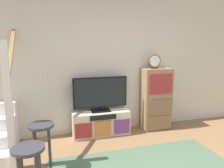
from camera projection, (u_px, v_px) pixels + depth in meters
back_wall at (112, 64)px, 4.28m from camera, size 6.40×0.12×2.70m
media_console at (101, 123)px, 4.16m from camera, size 1.10×0.38×0.47m
television at (100, 93)px, 4.07m from camera, size 1.04×0.22×0.67m
side_cabinet at (156, 99)px, 4.41m from camera, size 0.58×0.38×1.26m
desk_clock at (154, 62)px, 4.23m from camera, size 0.26×0.08×0.28m
bar_stool_near at (29, 162)px, 2.28m from camera, size 0.34×0.34×0.69m
bar_stool_far at (42, 136)px, 2.91m from camera, size 0.34×0.34×0.69m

